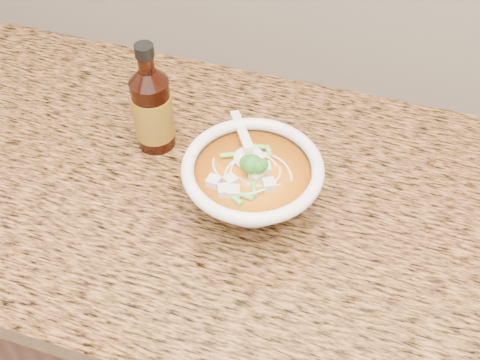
% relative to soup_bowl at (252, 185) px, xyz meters
% --- Properties ---
extents(cabinet, '(4.00, 0.65, 0.86)m').
position_rel_soup_bowl_xyz_m(cabinet, '(0.14, 0.03, -0.52)').
color(cabinet, '#321A0F').
rests_on(cabinet, ground).
extents(counter_slab, '(4.00, 0.68, 0.04)m').
position_rel_soup_bowl_xyz_m(counter_slab, '(0.14, 0.03, -0.07)').
color(counter_slab, '#966037').
rests_on(counter_slab, cabinet).
extents(soup_bowl, '(0.22, 0.23, 0.12)m').
position_rel_soup_bowl_xyz_m(soup_bowl, '(0.00, 0.00, 0.00)').
color(soup_bowl, white).
rests_on(soup_bowl, counter_slab).
extents(hot_sauce_bottle, '(0.08, 0.08, 0.21)m').
position_rel_soup_bowl_xyz_m(hot_sauce_bottle, '(-0.20, 0.09, 0.03)').
color(hot_sauce_bottle, '#341007').
rests_on(hot_sauce_bottle, counter_slab).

